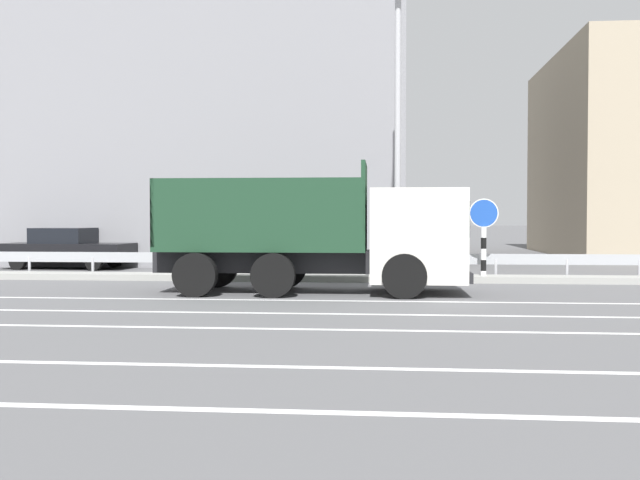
# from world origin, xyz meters

# --- Properties ---
(ground_plane) EXTENTS (320.00, 320.00, 0.00)m
(ground_plane) POSITION_xyz_m (0.00, 0.00, 0.00)
(ground_plane) COLOR #565659
(lane_strip_0) EXTENTS (63.24, 0.16, 0.01)m
(lane_strip_0) POSITION_xyz_m (-0.99, -2.32, 0.00)
(lane_strip_0) COLOR silver
(lane_strip_0) RESTS_ON ground_plane
(lane_strip_1) EXTENTS (63.24, 0.16, 0.01)m
(lane_strip_1) POSITION_xyz_m (-0.99, -4.61, 0.00)
(lane_strip_1) COLOR silver
(lane_strip_1) RESTS_ON ground_plane
(lane_strip_2) EXTENTS (63.24, 0.16, 0.01)m
(lane_strip_2) POSITION_xyz_m (-0.99, -6.64, 0.00)
(lane_strip_2) COLOR silver
(lane_strip_2) RESTS_ON ground_plane
(lane_strip_3) EXTENTS (63.24, 0.16, 0.01)m
(lane_strip_3) POSITION_xyz_m (-0.99, -9.80, 0.00)
(lane_strip_3) COLOR silver
(lane_strip_3) RESTS_ON ground_plane
(lane_strip_4) EXTENTS (63.24, 0.16, 0.01)m
(lane_strip_4) POSITION_xyz_m (-0.99, -11.93, 0.00)
(lane_strip_4) COLOR silver
(lane_strip_4) RESTS_ON ground_plane
(median_island) EXTENTS (34.78, 1.10, 0.18)m
(median_island) POSITION_xyz_m (0.00, 2.98, 0.09)
(median_island) COLOR gray
(median_island) RESTS_ON ground_plane
(median_guardrail) EXTENTS (63.24, 0.09, 0.78)m
(median_guardrail) POSITION_xyz_m (0.00, 3.81, 0.57)
(median_guardrail) COLOR #9EA0A5
(median_guardrail) RESTS_ON ground_plane
(dump_truck) EXTENTS (7.70, 2.86, 3.21)m
(dump_truck) POSITION_xyz_m (0.10, -0.50, 1.29)
(dump_truck) COLOR silver
(dump_truck) RESTS_ON ground_plane
(median_road_sign) EXTENTS (0.84, 0.16, 2.42)m
(median_road_sign) POSITION_xyz_m (3.71, 2.98, 1.32)
(median_road_sign) COLOR white
(median_road_sign) RESTS_ON ground_plane
(street_lamp_1) EXTENTS (0.71, 2.62, 10.99)m
(street_lamp_1) POSITION_xyz_m (1.21, 2.68, 6.04)
(street_lamp_1) COLOR #ADADB2
(street_lamp_1) RESTS_ON ground_plane
(parked_car_2) EXTENTS (4.80, 2.15, 1.49)m
(parked_car_2) POSITION_xyz_m (-10.79, 7.34, 0.75)
(parked_car_2) COLOR black
(parked_car_2) RESTS_ON ground_plane
(parked_car_3) EXTENTS (4.69, 2.15, 1.40)m
(parked_car_3) POSITION_xyz_m (-4.11, 7.37, 0.70)
(parked_car_3) COLOR #335B33
(parked_car_3) RESTS_ON ground_plane
(background_building_0) EXTENTS (23.70, 14.44, 10.19)m
(background_building_0) POSITION_xyz_m (-10.28, 15.33, 5.09)
(background_building_0) COLOR gray
(background_building_0) RESTS_ON ground_plane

